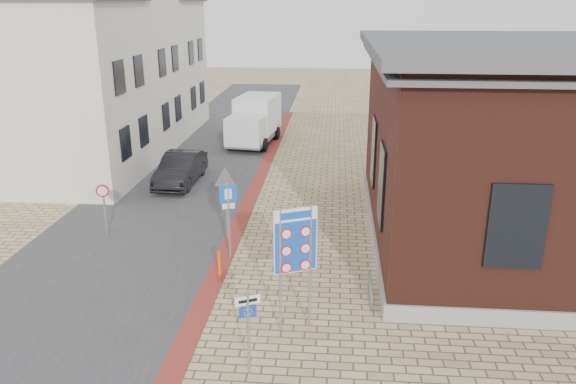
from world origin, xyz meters
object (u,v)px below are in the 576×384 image
(essen_sign, at_px, (248,321))
(bollard, at_px, (219,267))
(box_truck, at_px, (255,120))
(border_sign, at_px, (295,243))
(parking_sign, at_px, (229,207))
(sedan, at_px, (181,169))

(essen_sign, height_order, bollard, essen_sign)
(box_truck, xyz_separation_m, bollard, (1.38, -17.24, -0.91))
(box_truck, distance_m, essen_sign, 21.74)
(border_sign, distance_m, bollard, 3.84)
(essen_sign, relative_size, bollard, 2.13)
(border_sign, height_order, bollard, border_sign)
(parking_sign, bearing_deg, box_truck, 74.79)
(border_sign, relative_size, parking_sign, 1.28)
(bollard, bearing_deg, sedan, 111.61)
(essen_sign, xyz_separation_m, bollard, (-1.55, 4.30, -0.87))
(sedan, distance_m, border_sign, 13.27)
(sedan, bearing_deg, box_truck, 74.84)
(sedan, relative_size, essen_sign, 2.04)
(sedan, bearing_deg, border_sign, -60.98)
(border_sign, relative_size, bollard, 3.33)
(bollard, bearing_deg, parking_sign, 90.00)
(sedan, distance_m, bollard, 10.05)
(box_truck, distance_m, border_sign, 19.93)
(parking_sign, relative_size, bollard, 2.61)
(sedan, xyz_separation_m, box_truck, (2.32, 7.90, 0.70))
(border_sign, xyz_separation_m, essen_sign, (-0.89, -2.00, -1.01))
(bollard, bearing_deg, essen_sign, -70.21)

